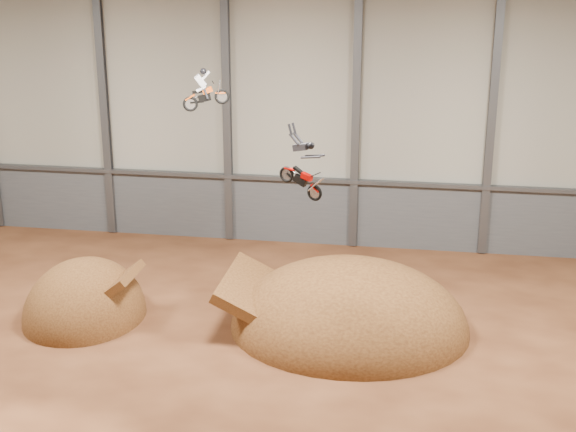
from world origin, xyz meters
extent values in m
plane|color=#442212|center=(0.00, 0.00, 0.00)|extent=(40.00, 40.00, 0.00)
cube|color=#A19E8E|center=(0.00, 15.00, 7.00)|extent=(40.00, 0.10, 14.00)
cube|color=#4C4E53|center=(0.00, 14.90, 1.75)|extent=(39.80, 0.18, 3.50)
cube|color=#47494F|center=(0.00, 14.75, 3.55)|extent=(39.80, 0.35, 0.20)
cube|color=#47494F|center=(-10.00, 14.80, 7.00)|extent=(0.40, 0.36, 13.90)
cube|color=#47494F|center=(-3.33, 14.80, 7.00)|extent=(0.40, 0.36, 13.90)
cube|color=#47494F|center=(3.33, 14.80, 7.00)|extent=(0.40, 0.36, 13.90)
cube|color=#47494F|center=(10.00, 14.80, 7.00)|extent=(0.40, 0.36, 13.90)
ellipsoid|color=#402310|center=(-7.12, 4.15, 0.00)|extent=(5.06, 5.83, 5.06)
ellipsoid|color=#402310|center=(4.07, 4.86, 0.00)|extent=(9.80, 8.67, 5.66)
camera|label=1|loc=(6.52, -25.13, 14.67)|focal=50.00mm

